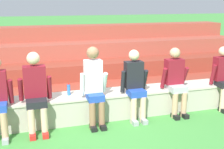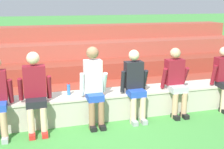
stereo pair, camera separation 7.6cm
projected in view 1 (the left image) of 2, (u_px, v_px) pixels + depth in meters
ground_plane at (100, 123)px, 5.44m from camera, size 80.00×80.00×0.00m
stone_seating_wall at (96, 105)px, 5.63m from camera, size 7.22×0.58×0.50m
brick_bleachers at (75, 64)px, 7.74m from camera, size 9.54×2.91×1.54m
person_left_of_center at (35, 90)px, 4.94m from camera, size 0.56×0.57×1.39m
person_center at (94, 84)px, 5.20m from camera, size 0.49×0.53×1.44m
person_right_of_center at (135, 83)px, 5.46m from camera, size 0.52×0.52×1.34m
person_far_right at (176, 79)px, 5.73m from camera, size 0.54×0.54×1.34m
person_rightmost_edge at (223, 77)px, 6.01m from camera, size 0.51×0.49×1.32m
water_bottle_near_left at (69, 90)px, 5.42m from camera, size 0.06×0.06×0.23m
plastic_cup_right_end at (143, 85)px, 5.88m from camera, size 0.08×0.08×0.12m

